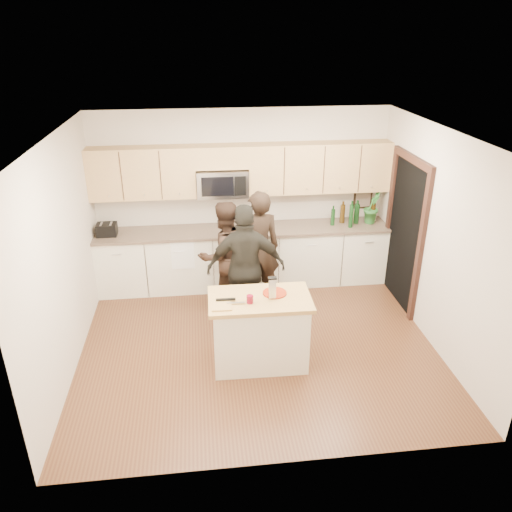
{
  "coord_description": "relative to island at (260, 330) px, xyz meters",
  "views": [
    {
      "loc": [
        -0.66,
        -5.42,
        3.77
      ],
      "look_at": [
        0.02,
        0.35,
        1.09
      ],
      "focal_mm": 35.0,
      "sensor_mm": 36.0,
      "label": 1
    }
  ],
  "objects": [
    {
      "name": "cutting_board",
      "position": [
        -0.45,
        -0.16,
        0.45
      ],
      "size": [
        0.23,
        0.2,
        0.02
      ],
      "primitive_type": "cube",
      "rotation": [
        0.0,
        0.0,
        -0.02
      ],
      "color": "#B28B4A",
      "rests_on": "island"
    },
    {
      "name": "knife",
      "position": [
        -0.29,
        -0.11,
        0.47
      ],
      "size": [
        0.21,
        0.03,
        0.01
      ],
      "primitive_type": "cube",
      "rotation": [
        0.0,
        0.0,
        -0.02
      ],
      "color": "silver",
      "rests_on": "cutting_board"
    },
    {
      "name": "floor",
      "position": [
        0.02,
        0.4,
        -0.45
      ],
      "size": [
        4.5,
        4.5,
        0.0
      ],
      "primitive_type": "plane",
      "color": "#53321C",
      "rests_on": "ground"
    },
    {
      "name": "woman_left",
      "position": [
        0.17,
        1.5,
        0.41
      ],
      "size": [
        0.65,
        0.45,
        1.72
      ],
      "primitive_type": "imported",
      "rotation": [
        0.0,
        0.0,
        3.2
      ],
      "color": "black",
      "rests_on": "ground"
    },
    {
      "name": "woman_right",
      "position": [
        -0.07,
        0.84,
        0.42
      ],
      "size": [
        1.04,
        0.45,
        1.75
      ],
      "primitive_type": "imported",
      "rotation": [
        0.0,
        0.0,
        3.12
      ],
      "color": "black",
      "rests_on": "ground"
    },
    {
      "name": "toaster",
      "position": [
        -2.03,
        2.07,
        0.58
      ],
      "size": [
        0.29,
        0.23,
        0.18
      ],
      "color": "black",
      "rests_on": "back_cabinetry"
    },
    {
      "name": "island",
      "position": [
        0.0,
        0.0,
        0.0
      ],
      "size": [
        1.21,
        0.72,
        0.9
      ],
      "rotation": [
        0.0,
        0.0,
        -0.02
      ],
      "color": "silver",
      "rests_on": "ground"
    },
    {
      "name": "box_grater",
      "position": [
        0.14,
        -0.04,
        0.59
      ],
      "size": [
        0.1,
        0.06,
        0.26
      ],
      "color": "silver",
      "rests_on": "red_plate"
    },
    {
      "name": "framed_picture",
      "position": [
        1.97,
        2.39,
        0.83
      ],
      "size": [
        0.3,
        0.03,
        0.38
      ],
      "color": "black",
      "rests_on": "ground"
    },
    {
      "name": "back_cabinetry",
      "position": [
        0.02,
        2.09,
        0.02
      ],
      "size": [
        4.5,
        0.66,
        0.94
      ],
      "color": "silver",
      "rests_on": "ground"
    },
    {
      "name": "doorway",
      "position": [
        2.25,
        1.3,
        0.7
      ],
      "size": [
        0.06,
        1.25,
        2.2
      ],
      "color": "black",
      "rests_on": "ground"
    },
    {
      "name": "red_plate",
      "position": [
        0.19,
        0.08,
        0.45
      ],
      "size": [
        0.28,
        0.28,
        0.02
      ],
      "primitive_type": "cylinder",
      "color": "maroon",
      "rests_on": "island"
    },
    {
      "name": "dish_towel",
      "position": [
        -0.93,
        1.9,
        0.35
      ],
      "size": [
        0.34,
        0.6,
        0.48
      ],
      "color": "white",
      "rests_on": "ground"
    },
    {
      "name": "room_shell",
      "position": [
        0.02,
        0.4,
        1.28
      ],
      "size": [
        4.52,
        4.02,
        2.71
      ],
      "color": "beige",
      "rests_on": "ground"
    },
    {
      "name": "woman_center",
      "position": [
        -0.33,
        1.43,
        0.35
      ],
      "size": [
        0.96,
        0.87,
        1.61
      ],
      "primitive_type": "imported",
      "rotation": [
        0.0,
        0.0,
        3.55
      ],
      "color": "black",
      "rests_on": "ground"
    },
    {
      "name": "upper_cabinetry",
      "position": [
        0.06,
        2.24,
        1.39
      ],
      "size": [
        4.5,
        0.33,
        0.75
      ],
      "color": "tan",
      "rests_on": "ground"
    },
    {
      "name": "tongs",
      "position": [
        -0.4,
        -0.04,
        0.47
      ],
      "size": [
        0.23,
        0.04,
        0.02
      ],
      "primitive_type": "cube",
      "rotation": [
        0.0,
        0.0,
        -0.02
      ],
      "color": "black",
      "rests_on": "cutting_board"
    },
    {
      "name": "microwave",
      "position": [
        -0.29,
        2.2,
        1.2
      ],
      "size": [
        0.76,
        0.41,
        0.4
      ],
      "color": "silver",
      "rests_on": "ground"
    },
    {
      "name": "orchid",
      "position": [
        2.04,
        2.12,
        0.74
      ],
      "size": [
        0.36,
        0.36,
        0.52
      ],
      "primitive_type": "imported",
      "rotation": [
        0.0,
        0.0,
        0.82
      ],
      "color": "#2D722E",
      "rests_on": "back_cabinetry"
    },
    {
      "name": "drink_glass",
      "position": [
        -0.13,
        -0.11,
        0.49
      ],
      "size": [
        0.08,
        0.08,
        0.1
      ],
      "primitive_type": "cylinder",
      "color": "maroon",
      "rests_on": "island"
    },
    {
      "name": "bottle_cluster",
      "position": [
        1.78,
        2.11,
        0.66
      ],
      "size": [
        0.78,
        0.31,
        0.42
      ],
      "color": "black",
      "rests_on": "back_cabinetry"
    }
  ]
}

